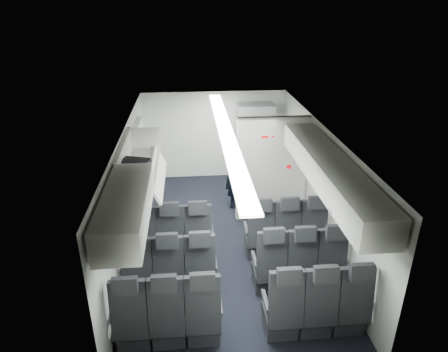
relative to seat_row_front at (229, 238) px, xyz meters
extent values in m
cube|color=black|center=(0.00, 0.53, -0.41)|extent=(3.40, 6.00, 0.01)
cube|color=silver|center=(0.00, 0.53, 1.75)|extent=(3.40, 6.00, 0.01)
cube|color=silver|center=(0.00, 3.53, 0.67)|extent=(3.40, 0.01, 2.15)
cube|color=silver|center=(0.00, -2.47, 0.67)|extent=(3.40, 0.01, 2.15)
cube|color=silver|center=(-1.70, 0.53, 0.67)|extent=(0.01, 6.00, 2.15)
cube|color=silver|center=(1.70, 0.53, 0.67)|extent=(0.01, 6.00, 2.15)
cube|color=white|center=(0.00, 0.53, 1.71)|extent=(0.25, 5.52, 0.03)
cube|color=black|center=(-1.42, 0.08, -0.13)|extent=(0.44, 0.46, 0.12)
cube|color=#2D2D33|center=(-1.42, 0.08, -0.29)|extent=(0.42, 0.42, 0.22)
cube|color=black|center=(-1.42, -0.14, 0.32)|extent=(0.44, 0.20, 0.80)
cube|color=black|center=(-1.42, -0.19, 0.72)|extent=(0.30, 0.12, 0.23)
cube|color=#2D2D33|center=(-1.64, 0.05, 0.15)|extent=(0.05, 0.40, 0.06)
cube|color=#2D2D33|center=(-1.20, 0.05, 0.15)|extent=(0.05, 0.40, 0.06)
cube|color=black|center=(-0.97, 0.08, -0.13)|extent=(0.44, 0.46, 0.12)
cube|color=#2D2D33|center=(-0.97, 0.08, -0.29)|extent=(0.42, 0.42, 0.22)
cube|color=black|center=(-0.97, -0.14, 0.32)|extent=(0.44, 0.20, 0.80)
cube|color=black|center=(-0.97, -0.19, 0.72)|extent=(0.30, 0.12, 0.23)
cube|color=#2D2D33|center=(-1.19, 0.05, 0.15)|extent=(0.05, 0.40, 0.06)
cube|color=#2D2D33|center=(-0.75, 0.05, 0.15)|extent=(0.05, 0.40, 0.06)
cube|color=black|center=(-0.52, 0.08, -0.13)|extent=(0.44, 0.46, 0.12)
cube|color=#2D2D33|center=(-0.52, 0.08, -0.29)|extent=(0.42, 0.42, 0.22)
cube|color=black|center=(-0.52, -0.14, 0.32)|extent=(0.44, 0.20, 0.80)
cube|color=black|center=(-0.52, -0.19, 0.72)|extent=(0.30, 0.12, 0.23)
cube|color=#2D2D33|center=(-0.74, 0.05, 0.15)|extent=(0.05, 0.40, 0.06)
cube|color=#2D2D33|center=(-0.30, 0.05, 0.15)|extent=(0.05, 0.40, 0.06)
cube|color=black|center=(0.52, 0.08, -0.13)|extent=(0.44, 0.46, 0.12)
cube|color=#2D2D33|center=(0.52, 0.08, -0.29)|extent=(0.42, 0.42, 0.22)
cube|color=black|center=(0.52, -0.14, 0.32)|extent=(0.44, 0.20, 0.80)
cube|color=black|center=(0.52, -0.19, 0.72)|extent=(0.30, 0.12, 0.23)
cube|color=#2D2D33|center=(0.30, 0.05, 0.15)|extent=(0.05, 0.40, 0.06)
cube|color=#2D2D33|center=(0.74, 0.05, 0.15)|extent=(0.05, 0.40, 0.06)
cube|color=black|center=(0.97, 0.08, -0.13)|extent=(0.44, 0.46, 0.12)
cube|color=#2D2D33|center=(0.97, 0.08, -0.29)|extent=(0.42, 0.42, 0.22)
cube|color=black|center=(0.97, -0.14, 0.32)|extent=(0.44, 0.20, 0.80)
cube|color=black|center=(0.97, -0.19, 0.72)|extent=(0.30, 0.12, 0.23)
cube|color=#2D2D33|center=(0.75, 0.05, 0.15)|extent=(0.05, 0.40, 0.06)
cube|color=#2D2D33|center=(1.19, 0.05, 0.15)|extent=(0.05, 0.40, 0.06)
cube|color=black|center=(1.42, 0.08, -0.13)|extent=(0.44, 0.46, 0.12)
cube|color=#2D2D33|center=(1.42, 0.08, -0.29)|extent=(0.42, 0.42, 0.22)
cube|color=black|center=(1.42, -0.14, 0.32)|extent=(0.44, 0.20, 0.80)
cube|color=black|center=(1.42, -0.19, 0.72)|extent=(0.30, 0.12, 0.23)
cube|color=#2D2D33|center=(1.20, 0.05, 0.15)|extent=(0.05, 0.40, 0.06)
cube|color=#2D2D33|center=(1.64, 0.05, 0.15)|extent=(0.05, 0.40, 0.06)
cube|color=black|center=(-1.42, -0.82, -0.13)|extent=(0.44, 0.46, 0.12)
cube|color=#2D2D33|center=(-1.42, -0.82, -0.29)|extent=(0.42, 0.42, 0.22)
cube|color=black|center=(-1.42, -1.04, 0.32)|extent=(0.44, 0.20, 0.80)
cube|color=black|center=(-1.42, -1.09, 0.72)|extent=(0.30, 0.12, 0.23)
cube|color=#2D2D33|center=(-1.64, -0.85, 0.15)|extent=(0.05, 0.40, 0.06)
cube|color=#2D2D33|center=(-1.20, -0.85, 0.15)|extent=(0.05, 0.40, 0.06)
cube|color=black|center=(-0.97, -0.82, -0.13)|extent=(0.44, 0.46, 0.12)
cube|color=#2D2D33|center=(-0.97, -0.82, -0.29)|extent=(0.42, 0.42, 0.22)
cube|color=black|center=(-0.97, -1.04, 0.32)|extent=(0.44, 0.20, 0.80)
cube|color=black|center=(-0.97, -1.09, 0.72)|extent=(0.30, 0.12, 0.23)
cube|color=#2D2D33|center=(-1.19, -0.85, 0.15)|extent=(0.05, 0.40, 0.06)
cube|color=#2D2D33|center=(-0.75, -0.85, 0.15)|extent=(0.05, 0.40, 0.06)
cube|color=black|center=(-0.52, -0.82, -0.13)|extent=(0.44, 0.46, 0.12)
cube|color=#2D2D33|center=(-0.52, -0.82, -0.29)|extent=(0.42, 0.42, 0.22)
cube|color=black|center=(-0.52, -1.04, 0.32)|extent=(0.44, 0.20, 0.80)
cube|color=black|center=(-0.52, -1.09, 0.72)|extent=(0.30, 0.12, 0.23)
cube|color=#2D2D33|center=(-0.74, -0.85, 0.15)|extent=(0.05, 0.40, 0.06)
cube|color=#2D2D33|center=(-0.30, -0.85, 0.15)|extent=(0.05, 0.40, 0.06)
cube|color=black|center=(0.52, -0.82, -0.13)|extent=(0.44, 0.46, 0.12)
cube|color=#2D2D33|center=(0.52, -0.82, -0.29)|extent=(0.42, 0.42, 0.22)
cube|color=black|center=(0.52, -1.04, 0.32)|extent=(0.44, 0.20, 0.80)
cube|color=black|center=(0.52, -1.09, 0.72)|extent=(0.30, 0.12, 0.23)
cube|color=#2D2D33|center=(0.30, -0.85, 0.15)|extent=(0.05, 0.40, 0.06)
cube|color=#2D2D33|center=(0.74, -0.85, 0.15)|extent=(0.05, 0.40, 0.06)
cube|color=black|center=(0.97, -0.82, -0.13)|extent=(0.44, 0.46, 0.12)
cube|color=#2D2D33|center=(0.97, -0.82, -0.29)|extent=(0.42, 0.42, 0.22)
cube|color=black|center=(0.97, -1.04, 0.32)|extent=(0.44, 0.20, 0.80)
cube|color=black|center=(0.97, -1.09, 0.72)|extent=(0.30, 0.12, 0.23)
cube|color=#2D2D33|center=(0.75, -0.85, 0.15)|extent=(0.05, 0.40, 0.06)
cube|color=#2D2D33|center=(1.19, -0.85, 0.15)|extent=(0.05, 0.40, 0.06)
cube|color=black|center=(1.42, -0.82, -0.13)|extent=(0.44, 0.46, 0.12)
cube|color=#2D2D33|center=(1.42, -0.82, -0.29)|extent=(0.42, 0.42, 0.22)
cube|color=black|center=(1.42, -1.04, 0.32)|extent=(0.44, 0.20, 0.80)
cube|color=black|center=(1.42, -1.09, 0.72)|extent=(0.30, 0.12, 0.23)
cube|color=#2D2D33|center=(1.20, -0.85, 0.15)|extent=(0.05, 0.40, 0.06)
cube|color=#2D2D33|center=(1.64, -0.85, 0.15)|extent=(0.05, 0.40, 0.06)
cube|color=black|center=(-1.42, -1.72, -0.13)|extent=(0.44, 0.46, 0.12)
cube|color=#2D2D33|center=(-1.42, -1.72, -0.29)|extent=(0.42, 0.42, 0.22)
cube|color=black|center=(-1.42, -1.94, 0.32)|extent=(0.44, 0.20, 0.80)
cube|color=black|center=(-1.42, -1.99, 0.72)|extent=(0.30, 0.12, 0.23)
cube|color=#2D2D33|center=(-1.64, -1.75, 0.15)|extent=(0.05, 0.40, 0.06)
cube|color=#2D2D33|center=(-1.20, -1.75, 0.15)|extent=(0.05, 0.40, 0.06)
cube|color=black|center=(-0.97, -1.72, -0.13)|extent=(0.44, 0.46, 0.12)
cube|color=#2D2D33|center=(-0.97, -1.72, -0.29)|extent=(0.42, 0.42, 0.22)
cube|color=black|center=(-0.97, -1.94, 0.32)|extent=(0.44, 0.20, 0.80)
cube|color=black|center=(-0.97, -1.99, 0.72)|extent=(0.30, 0.12, 0.23)
cube|color=#2D2D33|center=(-1.19, -1.75, 0.15)|extent=(0.05, 0.40, 0.06)
cube|color=#2D2D33|center=(-0.75, -1.75, 0.15)|extent=(0.05, 0.40, 0.06)
cube|color=black|center=(-0.52, -1.72, -0.13)|extent=(0.44, 0.46, 0.12)
cube|color=#2D2D33|center=(-0.52, -1.72, -0.29)|extent=(0.42, 0.42, 0.22)
cube|color=black|center=(-0.52, -1.94, 0.32)|extent=(0.44, 0.20, 0.80)
cube|color=black|center=(-0.52, -1.99, 0.72)|extent=(0.30, 0.12, 0.23)
cube|color=#2D2D33|center=(-0.74, -1.75, 0.15)|extent=(0.05, 0.40, 0.06)
cube|color=#2D2D33|center=(-0.30, -1.75, 0.15)|extent=(0.05, 0.40, 0.06)
cube|color=black|center=(0.52, -1.72, -0.13)|extent=(0.44, 0.46, 0.12)
cube|color=#2D2D33|center=(0.52, -1.72, -0.29)|extent=(0.42, 0.42, 0.22)
cube|color=black|center=(0.52, -1.94, 0.32)|extent=(0.44, 0.20, 0.80)
cube|color=black|center=(0.52, -1.99, 0.72)|extent=(0.30, 0.12, 0.23)
cube|color=#2D2D33|center=(0.30, -1.75, 0.15)|extent=(0.05, 0.40, 0.06)
cube|color=#2D2D33|center=(0.74, -1.75, 0.15)|extent=(0.05, 0.40, 0.06)
cube|color=black|center=(0.97, -1.72, -0.13)|extent=(0.44, 0.46, 0.12)
cube|color=#2D2D33|center=(0.97, -1.72, -0.29)|extent=(0.42, 0.42, 0.22)
cube|color=black|center=(0.97, -1.94, 0.32)|extent=(0.44, 0.20, 0.80)
cube|color=black|center=(0.97, -1.99, 0.72)|extent=(0.30, 0.12, 0.23)
cube|color=#2D2D33|center=(0.75, -1.75, 0.15)|extent=(0.05, 0.40, 0.06)
cube|color=#2D2D33|center=(1.19, -1.75, 0.15)|extent=(0.05, 0.40, 0.06)
cube|color=black|center=(1.42, -1.72, -0.13)|extent=(0.44, 0.46, 0.12)
cube|color=#2D2D33|center=(1.42, -1.72, -0.29)|extent=(0.42, 0.42, 0.22)
cube|color=black|center=(1.42, -1.94, 0.32)|extent=(0.44, 0.20, 0.80)
cube|color=black|center=(1.42, -1.99, 0.72)|extent=(0.30, 0.12, 0.23)
cube|color=#2D2D33|center=(1.20, -1.75, 0.15)|extent=(0.05, 0.40, 0.06)
cube|color=#2D2D33|center=(1.64, -1.75, 0.15)|extent=(0.05, 0.40, 0.06)
cube|color=silver|center=(-1.40, -1.47, 1.46)|extent=(0.52, 1.80, 0.40)
cylinder|color=slate|center=(-1.15, -1.47, 1.30)|extent=(0.04, 0.10, 0.04)
cube|color=#9E9E93|center=(-1.40, 0.28, 1.26)|extent=(0.52, 1.70, 0.04)
cube|color=silver|center=(-1.66, 0.28, 1.46)|extent=(0.06, 1.70, 0.44)
cube|color=silver|center=(-1.40, -0.55, 1.46)|extent=(0.52, 0.04, 0.40)
cube|color=silver|center=(-1.40, 1.11, 1.46)|extent=(0.52, 0.04, 0.40)
cube|color=silver|center=(-1.15, 0.28, 1.15)|extent=(0.21, 1.61, 0.38)
cube|color=silver|center=(1.40, -1.47, 1.46)|extent=(0.52, 1.80, 0.40)
cylinder|color=slate|center=(1.15, -1.47, 1.30)|extent=(0.04, 0.10, 0.04)
cube|color=silver|center=(1.40, 0.28, 1.46)|extent=(0.52, 1.70, 0.40)
cylinder|color=slate|center=(1.15, 0.28, 1.30)|extent=(0.04, 0.10, 0.04)
cube|color=white|center=(0.98, 1.33, 0.67)|extent=(1.40, 0.12, 2.13)
cube|color=white|center=(0.85, 1.26, 1.38)|extent=(0.24, 0.01, 0.10)
cube|color=red|center=(0.80, 1.25, 1.38)|extent=(0.13, 0.01, 0.04)
cube|color=red|center=(0.95, 1.25, 1.38)|extent=(0.05, 0.01, 0.03)
cylinder|color=white|center=(1.30, 1.26, 0.75)|extent=(0.11, 0.01, 0.11)
cylinder|color=red|center=(1.30, 1.26, 0.75)|extent=(0.09, 0.01, 0.09)
cube|color=#939399|center=(0.95, 3.25, 0.55)|extent=(0.85, 0.50, 1.90)
cube|color=#3F3F42|center=(0.95, 2.99, 0.10)|extent=(0.80, 0.01, 0.02)
cube|color=#3F3F42|center=(0.95, 2.99, 0.60)|extent=(0.80, 0.01, 0.02)
cube|color=#3F3F42|center=(0.95, 2.99, 1.10)|extent=(0.80, 0.01, 0.02)
cube|color=silver|center=(-1.64, 2.08, 0.55)|extent=(0.10, 0.92, 1.86)
cylinder|color=black|center=(-1.58, 2.08, 1.05)|extent=(0.03, 0.22, 0.22)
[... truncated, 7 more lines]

